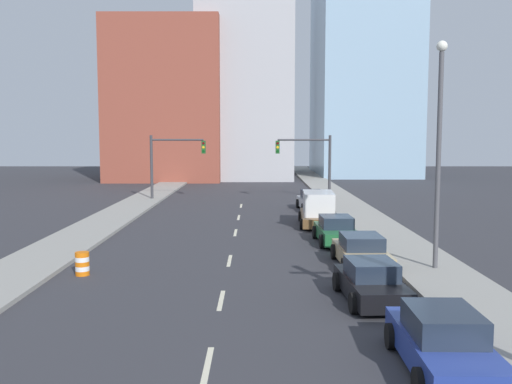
# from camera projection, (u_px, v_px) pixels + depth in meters

# --- Properties ---
(sidewalk_left) EXTENTS (3.22, 97.76, 0.17)m
(sidewalk_left) POSITION_uv_depth(u_px,v_px,m) (154.00, 195.00, 53.26)
(sidewalk_left) COLOR gray
(sidewalk_left) RESTS_ON ground
(sidewalk_right) EXTENTS (3.22, 97.76, 0.17)m
(sidewalk_right) POSITION_uv_depth(u_px,v_px,m) (336.00, 195.00, 53.21)
(sidewalk_right) COLOR gray
(sidewalk_right) RESTS_ON ground
(lane_stripe_at_9m) EXTENTS (0.16, 2.40, 0.01)m
(lane_stripe_at_9m) POSITION_uv_depth(u_px,v_px,m) (209.00, 365.00, 14.00)
(lane_stripe_at_9m) COLOR beige
(lane_stripe_at_9m) RESTS_ON ground
(lane_stripe_at_15m) EXTENTS (0.16, 2.40, 0.01)m
(lane_stripe_at_15m) POSITION_uv_depth(u_px,v_px,m) (223.00, 300.00, 19.54)
(lane_stripe_at_15m) COLOR beige
(lane_stripe_at_15m) RESTS_ON ground
(lane_stripe_at_21m) EXTENTS (0.16, 2.40, 0.01)m
(lane_stripe_at_21m) POSITION_uv_depth(u_px,v_px,m) (231.00, 261.00, 25.72)
(lane_stripe_at_21m) COLOR beige
(lane_stripe_at_21m) RESTS_ON ground
(lane_stripe_at_29m) EXTENTS (0.16, 2.40, 0.01)m
(lane_stripe_at_29m) POSITION_uv_depth(u_px,v_px,m) (237.00, 233.00, 33.14)
(lane_stripe_at_29m) COLOR beige
(lane_stripe_at_29m) RESTS_ON ground
(lane_stripe_at_35m) EXTENTS (0.16, 2.40, 0.01)m
(lane_stripe_at_35m) POSITION_uv_depth(u_px,v_px,m) (240.00, 217.00, 39.23)
(lane_stripe_at_35m) COLOR beige
(lane_stripe_at_35m) RESTS_ON ground
(lane_stripe_at_41m) EXTENTS (0.16, 2.40, 0.01)m
(lane_stripe_at_41m) POSITION_uv_depth(u_px,v_px,m) (243.00, 206.00, 45.71)
(lane_stripe_at_41m) COLOR beige
(lane_stripe_at_41m) RESTS_ON ground
(building_brick_left) EXTENTS (14.00, 16.00, 19.73)m
(building_brick_left) POSITION_uv_depth(u_px,v_px,m) (171.00, 103.00, 73.91)
(building_brick_left) COLOR brown
(building_brick_left) RESTS_ON ground
(building_office_center) EXTENTS (12.00, 20.00, 26.01)m
(building_office_center) POSITION_uv_depth(u_px,v_px,m) (248.00, 81.00, 77.55)
(building_office_center) COLOR #A8A8AD
(building_office_center) RESTS_ON ground
(building_glass_right) EXTENTS (13.00, 20.00, 32.38)m
(building_glass_right) POSITION_uv_depth(u_px,v_px,m) (364.00, 61.00, 81.16)
(building_glass_right) COLOR #8CADC6
(building_glass_right) RESTS_ON ground
(traffic_signal_left) EXTENTS (4.81, 0.35, 5.65)m
(traffic_signal_left) POSITION_uv_depth(u_px,v_px,m) (170.00, 158.00, 49.24)
(traffic_signal_left) COLOR #38383D
(traffic_signal_left) RESTS_ON ground
(traffic_signal_right) EXTENTS (4.81, 0.35, 5.65)m
(traffic_signal_right) POSITION_uv_depth(u_px,v_px,m) (315.00, 158.00, 49.20)
(traffic_signal_right) COLOR #38383D
(traffic_signal_right) RESTS_ON ground
(traffic_barrel) EXTENTS (0.56, 0.56, 0.95)m
(traffic_barrel) POSITION_uv_depth(u_px,v_px,m) (84.00, 264.00, 23.02)
(traffic_barrel) COLOR orange
(traffic_barrel) RESTS_ON ground
(street_lamp) EXTENTS (0.44, 0.44, 9.40)m
(street_lamp) POSITION_uv_depth(u_px,v_px,m) (441.00, 142.00, 23.06)
(street_lamp) COLOR #4C4C51
(street_lamp) RESTS_ON ground
(sedan_blue) EXTENTS (2.13, 4.67, 1.51)m
(sedan_blue) POSITION_uv_depth(u_px,v_px,m) (444.00, 343.00, 13.58)
(sedan_blue) COLOR navy
(sedan_blue) RESTS_ON ground
(sedan_black) EXTENTS (2.21, 4.37, 1.41)m
(sedan_black) POSITION_uv_depth(u_px,v_px,m) (373.00, 282.00, 19.38)
(sedan_black) COLOR black
(sedan_black) RESTS_ON ground
(sedan_tan) EXTENTS (2.21, 4.72, 1.38)m
(sedan_tan) POSITION_uv_depth(u_px,v_px,m) (363.00, 252.00, 24.53)
(sedan_tan) COLOR tan
(sedan_tan) RESTS_ON ground
(sedan_green) EXTENTS (2.18, 4.46, 1.43)m
(sedan_green) POSITION_uv_depth(u_px,v_px,m) (338.00, 231.00, 29.85)
(sedan_green) COLOR #1E6033
(sedan_green) RESTS_ON ground
(box_truck_brown) EXTENTS (2.55, 5.58, 2.13)m
(box_truck_brown) POSITION_uv_depth(u_px,v_px,m) (320.00, 210.00, 35.62)
(box_truck_brown) COLOR brown
(box_truck_brown) RESTS_ON ground
(sedan_white) EXTENTS (2.27, 4.87, 1.51)m
(sedan_white) POSITION_uv_depth(u_px,v_px,m) (314.00, 201.00, 42.97)
(sedan_white) COLOR silver
(sedan_white) RESTS_ON ground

